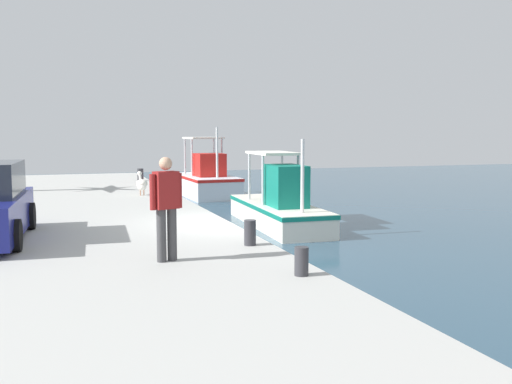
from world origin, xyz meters
name	(u,v)px	position (x,y,z in m)	size (l,w,h in m)	color
quay_pier	(7,253)	(0.00, -5.00, 0.40)	(36.00, 10.00, 0.80)	#B2B2AD
fishing_boat_nearest	(206,181)	(-12.69, 2.57, 0.71)	(4.91, 2.26, 3.19)	white
fishing_boat_second	(279,207)	(-3.55, 2.63, 0.64)	(5.87, 1.96, 2.78)	silver
pelican	(142,184)	(-6.73, -1.21, 1.20)	(0.96, 0.42, 0.82)	tan
fisherman_standing	(166,204)	(3.66, -2.20, 1.77)	(0.35, 0.57, 1.76)	#3F3F42
mooring_bollard_nearest	(140,175)	(-12.78, -0.45, 1.07)	(0.28, 0.28, 0.55)	#333338
mooring_bollard_second	(250,233)	(2.83, -0.45, 1.05)	(0.23, 0.23, 0.49)	#333338
mooring_bollard_third	(301,261)	(5.31, -0.45, 1.02)	(0.22, 0.22, 0.44)	#333338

